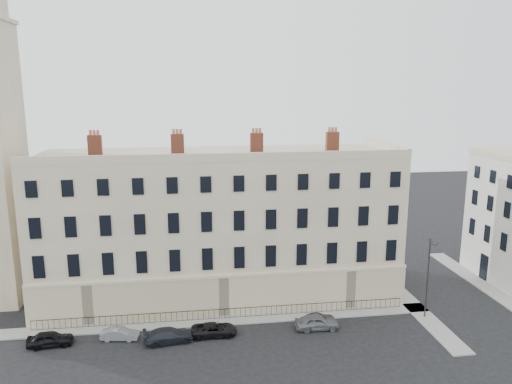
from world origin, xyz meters
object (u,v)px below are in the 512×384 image
car_b (120,334)px  car_d (214,330)px  streetlamp (428,275)px  car_c (169,335)px  car_e (317,322)px  car_a (50,339)px  car_f (319,320)px

car_b → car_d: size_ratio=0.80×
car_b → streetlamp: 28.60m
car_b → car_d: car_d is taller
car_c → streetlamp: 24.39m
car_e → car_d: bearing=90.9°
car_c → streetlamp: streetlamp is taller
car_c → car_e: car_e is taller
car_a → streetlamp: size_ratio=0.48×
car_a → car_c: 10.03m
car_b → car_e: (17.54, -0.55, 0.15)m
car_a → car_d: 13.95m
car_e → car_b: bearing=89.9°
car_e → car_f: bearing=-28.7°
car_c → car_f: size_ratio=1.34×
car_e → streetlamp: 11.45m
car_e → streetlamp: streetlamp is taller
car_f → car_d: bearing=86.8°
streetlamp → car_a: bearing=166.9°
car_c → car_d: (3.95, 0.61, -0.07)m
car_a → car_b: size_ratio=1.16×
streetlamp → car_e: bearing=169.8°
car_a → car_c: (10.00, -0.76, -0.01)m
car_d → streetlamp: streetlamp is taller
car_b → car_f: bearing=-81.7°
car_d → streetlamp: (20.12, 0.56, 3.85)m
car_e → car_c: bearing=93.8°
car_a → car_f: size_ratio=1.16×
car_c → car_e: 13.27m
car_c → car_f: 13.70m
car_a → car_d: bearing=-95.5°
car_c → streetlamp: size_ratio=0.55×
car_c → car_a: bearing=77.2°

